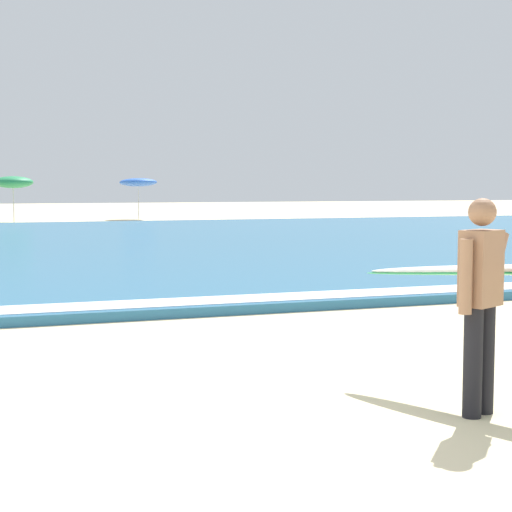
# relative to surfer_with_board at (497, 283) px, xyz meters

# --- Properties ---
(ground_plane) EXTENTS (160.00, 160.00, 0.00)m
(ground_plane) POSITION_rel_surfer_with_board_xyz_m (-2.57, -0.07, -1.04)
(ground_plane) COLOR beige
(sea) EXTENTS (120.00, 28.00, 0.14)m
(sea) POSITION_rel_surfer_with_board_xyz_m (-2.57, 19.30, -0.97)
(sea) COLOR teal
(sea) RESTS_ON ground
(surf_foam) EXTENTS (120.00, 0.80, 0.01)m
(surf_foam) POSITION_rel_surfer_with_board_xyz_m (-2.57, 5.90, -0.89)
(surf_foam) COLOR white
(surf_foam) RESTS_ON sea
(surfer_with_board) EXTENTS (1.58, 2.80, 1.73)m
(surfer_with_board) POSITION_rel_surfer_with_board_xyz_m (0.00, 0.00, 0.00)
(surfer_with_board) COLOR black
(surfer_with_board) RESTS_ON ground
(beach_umbrella_2) EXTENTS (1.97, 1.98, 2.30)m
(beach_umbrella_2) POSITION_rel_surfer_with_board_xyz_m (-1.89, 37.02, 0.95)
(beach_umbrella_2) COLOR beige
(beach_umbrella_2) RESTS_ON ground
(beach_umbrella_3) EXTENTS (2.02, 2.04, 2.26)m
(beach_umbrella_3) POSITION_rel_surfer_with_board_xyz_m (4.67, 38.41, 0.95)
(beach_umbrella_3) COLOR beige
(beach_umbrella_3) RESTS_ON ground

